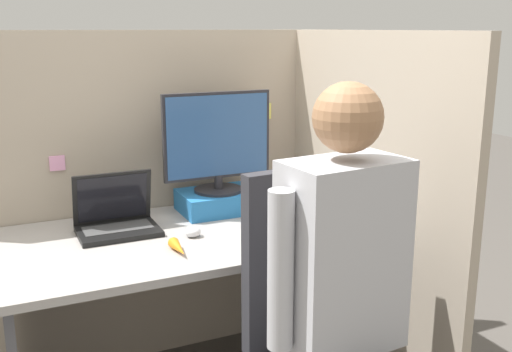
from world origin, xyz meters
TOP-DOWN VIEW (x-y plane):
  - cubicle_panel_back at (0.00, 0.79)m, footprint 1.87×0.05m
  - cubicle_panel_right at (0.71, 0.31)m, footprint 0.04×1.42m
  - desk at (0.00, 0.38)m, footprint 1.37×0.76m
  - paper_box at (0.23, 0.60)m, footprint 0.33×0.24m
  - monitor at (0.23, 0.60)m, footprint 0.47×0.21m
  - laptop at (-0.23, 0.51)m, footprint 0.31×0.22m
  - mouse at (0.02, 0.33)m, footprint 0.06×0.06m
  - stapler at (0.62, 0.34)m, footprint 0.04×0.12m
  - carrot_toy at (-0.08, 0.19)m, footprint 0.04×0.15m
  - office_chair at (0.22, -0.30)m, footprint 0.53×0.57m
  - person at (0.21, -0.46)m, footprint 0.48×0.43m
  - coffee_mug at (0.58, 0.58)m, footprint 0.07×0.07m

SIDE VIEW (x-z plane):
  - desk at x=0.00m, z-range 0.18..0.88m
  - office_chair at x=0.22m, z-range 0.01..1.07m
  - mouse at x=0.02m, z-range 0.71..0.75m
  - carrot_toy at x=-0.08m, z-range 0.71..0.75m
  - stapler at x=0.62m, z-range 0.71..0.76m
  - cubicle_panel_right at x=0.71m, z-range 0.00..1.47m
  - cubicle_panel_back at x=0.00m, z-range 0.00..1.47m
  - coffee_mug at x=0.58m, z-range 0.71..0.79m
  - paper_box at x=0.23m, z-range 0.71..0.80m
  - laptop at x=-0.23m, z-range 0.64..0.87m
  - person at x=0.21m, z-range 0.11..1.45m
  - monitor at x=0.23m, z-range 0.80..1.23m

